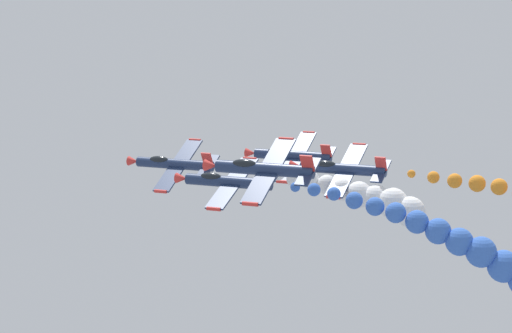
{
  "coord_description": "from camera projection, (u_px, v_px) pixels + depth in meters",
  "views": [
    {
      "loc": [
        -93.72,
        -40.26,
        82.32
      ],
      "look_at": [
        0.0,
        0.0,
        65.98
      ],
      "focal_mm": 72.11,
      "sensor_mm": 36.0,
      "label": 1
    }
  ],
  "objects": [
    {
      "name": "airplane_lead",
      "position": [
        173.0,
        164.0,
        110.49
      ],
      "size": [
        8.57,
        10.35,
        4.89
      ],
      "rotation": [
        0.0,
        -0.5,
        0.0
      ],
      "color": "navy"
    },
    {
      "name": "smoke_trail_lead",
      "position": [
        364.0,
        197.0,
        101.6
      ],
      "size": [
        3.46,
        21.47,
        5.01
      ],
      "color": "white"
    },
    {
      "name": "airplane_left_inner",
      "position": [
        227.0,
        181.0,
        99.79
      ],
      "size": [
        8.95,
        10.35,
        4.03
      ],
      "rotation": [
        0.0,
        -0.4,
        0.0
      ],
      "color": "navy"
    },
    {
      "name": "smoke_trail_left_inner",
      "position": [
        481.0,
        257.0,
        92.56
      ],
      "size": [
        4.74,
        25.32,
        10.52
      ],
      "color": "blue"
    },
    {
      "name": "airplane_right_inner",
      "position": [
        291.0,
        155.0,
        114.76
      ],
      "size": [
        8.55,
        10.35,
        4.92
      ],
      "rotation": [
        0.0,
        -0.5,
        0.0
      ],
      "color": "navy"
    },
    {
      "name": "airplane_left_outer",
      "position": [
        341.0,
        169.0,
        104.07
      ],
      "size": [
        8.7,
        10.35,
        4.62
      ],
      "rotation": [
        0.0,
        -0.47,
        0.0
      ],
      "color": "navy"
    },
    {
      "name": "airplane_right_outer",
      "position": [
        263.0,
        169.0,
        88.57
      ],
      "size": [
        8.55,
        10.35,
        4.92
      ],
      "rotation": [
        0.0,
        -0.5,
        0.0
      ],
      "color": "navy"
    }
  ]
}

